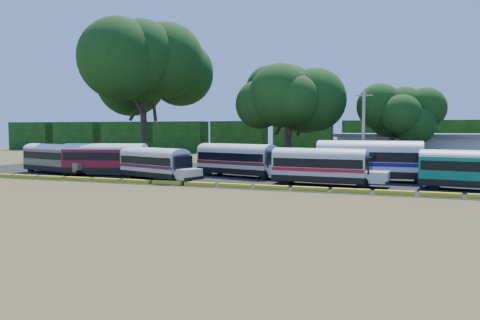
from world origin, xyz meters
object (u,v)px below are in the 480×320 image
(bus_cream_west, at_px, (156,162))
(bus_white_red, at_px, (322,164))
(bus_teal, at_px, (477,168))
(tree_west, at_px, (143,66))
(bus_beige, at_px, (55,157))
(bus_red, at_px, (108,157))

(bus_cream_west, height_order, bus_white_red, bus_white_red)
(bus_teal, relative_size, tree_west, 0.55)
(bus_white_red, relative_size, tree_west, 0.55)
(bus_beige, distance_m, bus_white_red, 27.91)
(tree_west, bearing_deg, bus_teal, -20.50)
(bus_white_red, bearing_deg, tree_west, 154.40)
(bus_red, relative_size, tree_west, 0.58)
(bus_red, relative_size, bus_teal, 1.05)
(tree_west, bearing_deg, bus_beige, -101.29)
(bus_beige, distance_m, tree_west, 17.21)
(bus_beige, relative_size, bus_cream_west, 1.05)
(bus_white_red, height_order, tree_west, tree_west)
(bus_beige, xyz_separation_m, bus_teal, (39.37, -0.57, -0.00))
(bus_white_red, bearing_deg, bus_teal, 5.43)
(bus_beige, xyz_separation_m, bus_red, (6.67, -0.23, 0.08))
(bus_red, bearing_deg, bus_cream_west, -30.45)
(bus_beige, xyz_separation_m, bus_cream_west, (13.03, -2.01, -0.10))
(bus_beige, height_order, bus_teal, bus_beige)
(bus_cream_west, xyz_separation_m, tree_west, (-10.40, 15.17, 10.87))
(bus_cream_west, xyz_separation_m, bus_teal, (26.34, 1.44, 0.09))
(bus_white_red, bearing_deg, bus_cream_west, -172.31)
(bus_cream_west, bearing_deg, bus_red, -175.04)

